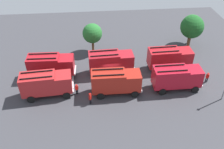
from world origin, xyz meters
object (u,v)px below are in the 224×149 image
object	(u,v)px
tree_2	(192,25)
fire_truck_0	(46,83)
fire_truck_4	(111,61)
fire_truck_2	(177,77)
tree_0	(92,33)
tree_1	(192,27)
fire_truck_1	(116,81)
firefighter_2	(207,77)
traffic_cone_0	(126,61)
firefighter_1	(70,58)
firefighter_4	(77,89)
firefighter_0	(90,98)
fire_truck_5	(170,58)
firefighter_3	(138,73)
fire_truck_3	(51,65)

from	to	relation	value
tree_2	fire_truck_0	bearing A→B (deg)	-153.43
fire_truck_0	fire_truck_4	world-z (taller)	same
fire_truck_2	tree_0	xyz separation A→B (m)	(-11.85, 11.80, 1.48)
fire_truck_2	tree_2	distance (m)	14.69
fire_truck_0	tree_1	xyz separation A→B (m)	(24.76, 11.08, 2.18)
fire_truck_1	tree_0	bearing A→B (deg)	104.26
firefighter_2	tree_2	world-z (taller)	tree_2
traffic_cone_0	fire_truck_1	bearing A→B (deg)	-108.47
tree_1	fire_truck_4	bearing A→B (deg)	-157.09
tree_0	tree_1	size ratio (longest dim) A/B	0.84
fire_truck_1	fire_truck_4	distance (m)	5.06
firefighter_1	firefighter_4	size ratio (longest dim) A/B	1.10
tree_0	tree_1	distance (m)	17.90
firefighter_0	tree_2	xyz separation A→B (m)	(19.33, 15.10, 2.89)
fire_truck_5	firefighter_2	xyz separation A→B (m)	(4.95, -4.05, -1.22)
tree_0	fire_truck_0	bearing A→B (deg)	-120.78
firefighter_0	tree_0	world-z (taller)	tree_0
fire_truck_4	firefighter_0	distance (m)	7.91
fire_truck_1	fire_truck_5	xyz separation A→B (m)	(9.36, 5.26, 0.00)
fire_truck_5	firefighter_0	distance (m)	14.98
tree_0	tree_2	distance (m)	18.57
firefighter_4	traffic_cone_0	world-z (taller)	firefighter_4
fire_truck_5	firefighter_3	distance (m)	6.11
fire_truck_5	traffic_cone_0	xyz separation A→B (m)	(-6.78, 2.47, -1.85)
firefighter_0	firefighter_4	bearing A→B (deg)	-22.33
firefighter_1	firefighter_4	bearing A→B (deg)	-61.60
fire_truck_4	firefighter_0	size ratio (longest dim) A/B	4.03
firefighter_0	firefighter_2	world-z (taller)	firefighter_0
firefighter_2	firefighter_3	world-z (taller)	firefighter_3
fire_truck_0	firefighter_4	world-z (taller)	fire_truck_0
firefighter_4	traffic_cone_0	size ratio (longest dim) A/B	2.69
firefighter_0	tree_2	world-z (taller)	tree_2
tree_2	fire_truck_1	bearing A→B (deg)	-139.97
fire_truck_1	traffic_cone_0	world-z (taller)	fire_truck_1
firefighter_1	tree_2	xyz separation A→B (m)	(22.65, 4.55, 2.90)
fire_truck_0	firefighter_0	distance (m)	6.63
fire_truck_1	fire_truck_3	distance (m)	10.82
firefighter_1	tree_0	xyz separation A→B (m)	(4.12, 3.39, 2.62)
fire_truck_4	tree_2	xyz separation A→B (m)	(15.87, 8.07, 1.76)
fire_truck_1	traffic_cone_0	size ratio (longest dim) A/B	11.94
firefighter_1	firefighter_4	xyz separation A→B (m)	(1.41, -8.27, -0.11)
firefighter_1	firefighter_3	world-z (taller)	firefighter_3
firefighter_2	firefighter_3	size ratio (longest dim) A/B	0.91
fire_truck_2	fire_truck_3	world-z (taller)	same
fire_truck_0	firefighter_1	world-z (taller)	fire_truck_0
fire_truck_1	fire_truck_5	world-z (taller)	same
fire_truck_4	fire_truck_5	size ratio (longest dim) A/B	1.00
fire_truck_0	traffic_cone_0	bearing A→B (deg)	26.53
fire_truck_0	tree_0	size ratio (longest dim) A/B	1.36
fire_truck_3	tree_1	distance (m)	25.53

